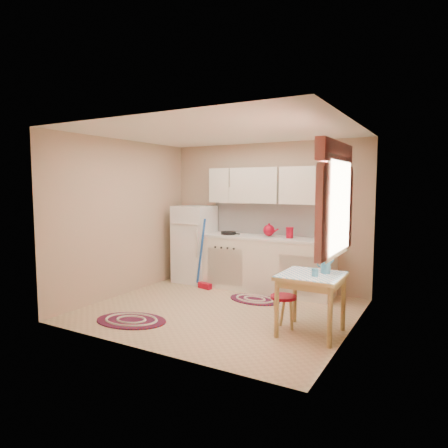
{
  "coord_description": "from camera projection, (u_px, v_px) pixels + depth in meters",
  "views": [
    {
      "loc": [
        2.79,
        -4.79,
        1.77
      ],
      "look_at": [
        -0.07,
        0.25,
        1.21
      ],
      "focal_mm": 32.0,
      "sensor_mm": 36.0,
      "label": 1
    }
  ],
  "objects": [
    {
      "name": "fridge",
      "position": [
        194.0,
        244.0,
        7.33
      ],
      "size": [
        0.65,
        0.6,
        1.4
      ],
      "primitive_type": "cube",
      "color": "white",
      "rests_on": "ground"
    },
    {
      "name": "red_canister",
      "position": [
        290.0,
        233.0,
        6.45
      ],
      "size": [
        0.12,
        0.12,
        0.16
      ],
      "primitive_type": "cylinder",
      "rotation": [
        0.0,
        0.0,
        0.01
      ],
      "color": "maroon",
      "rests_on": "countertop"
    },
    {
      "name": "rug_left",
      "position": [
        131.0,
        321.0,
        5.22
      ],
      "size": [
        1.07,
        0.83,
        0.02
      ],
      "primitive_type": null,
      "rotation": [
        0.0,
        0.0,
        0.22
      ],
      "color": "maroon",
      "rests_on": "ground"
    },
    {
      "name": "rug_center",
      "position": [
        255.0,
        299.0,
        6.18
      ],
      "size": [
        0.87,
        0.61,
        0.02
      ],
      "primitive_type": null,
      "rotation": [
        0.0,
        0.0,
        -0.08
      ],
      "color": "maroon",
      "rests_on": "ground"
    },
    {
      "name": "stool",
      "position": [
        283.0,
        312.0,
        4.93
      ],
      "size": [
        0.43,
        0.43,
        0.42
      ],
      "primitive_type": "cylinder",
      "rotation": [
        0.0,
        0.0,
        0.43
      ],
      "color": "maroon",
      "rests_on": "ground"
    },
    {
      "name": "base_cabinets",
      "position": [
        266.0,
        265.0,
        6.7
      ],
      "size": [
        2.25,
        0.6,
        0.88
      ],
      "primitive_type": "cube",
      "color": "beige",
      "rests_on": "ground"
    },
    {
      "name": "broom",
      "position": [
        205.0,
        254.0,
        6.81
      ],
      "size": [
        0.3,
        0.18,
        1.2
      ],
      "primitive_type": null,
      "rotation": [
        0.0,
        0.0,
        -0.25
      ],
      "color": "#1C50AF",
      "rests_on": "ground"
    },
    {
      "name": "table",
      "position": [
        311.0,
        304.0,
        4.75
      ],
      "size": [
        0.72,
        0.72,
        0.72
      ],
      "primitive_type": "cube",
      "color": "tan",
      "rests_on": "ground"
    },
    {
      "name": "coffee_pot",
      "position": [
        326.0,
        262.0,
        4.74
      ],
      "size": [
        0.15,
        0.14,
        0.28
      ],
      "primitive_type": null,
      "rotation": [
        0.0,
        0.0,
        0.11
      ],
      "color": "#2E698E",
      "rests_on": "table"
    },
    {
      "name": "countertop",
      "position": [
        266.0,
        238.0,
        6.66
      ],
      "size": [
        2.27,
        0.62,
        0.04
      ],
      "primitive_type": "cube",
      "color": "silver",
      "rests_on": "base_cabinets"
    },
    {
      "name": "room_shell",
      "position": [
        238.0,
        198.0,
        5.66
      ],
      "size": [
        3.64,
        3.6,
        2.52
      ],
      "color": "tan",
      "rests_on": "ground"
    },
    {
      "name": "mug",
      "position": [
        315.0,
        273.0,
        4.59
      ],
      "size": [
        0.08,
        0.08,
        0.1
      ],
      "primitive_type": "cylinder",
      "rotation": [
        0.0,
        0.0,
        -0.04
      ],
      "color": "#2E698E",
      "rests_on": "table"
    },
    {
      "name": "red_kettle",
      "position": [
        269.0,
        230.0,
        6.62
      ],
      "size": [
        0.26,
        0.24,
        0.21
      ],
      "primitive_type": null,
      "rotation": [
        0.0,
        0.0,
        0.28
      ],
      "color": "maroon",
      "rests_on": "countertop"
    },
    {
      "name": "frying_pan",
      "position": [
        228.0,
        233.0,
        6.95
      ],
      "size": [
        0.33,
        0.33,
        0.05
      ],
      "primitive_type": "cylinder",
      "rotation": [
        0.0,
        0.0,
        -0.3
      ],
      "color": "black",
      "rests_on": "countertop"
    }
  ]
}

